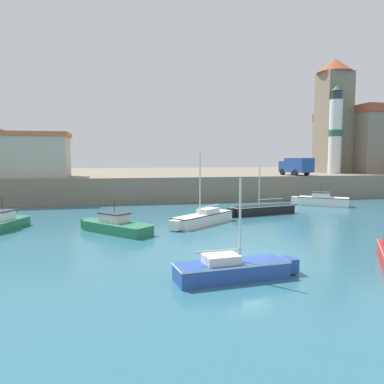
% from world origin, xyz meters
% --- Properties ---
extents(ground_plane, '(200.00, 200.00, 0.00)m').
position_xyz_m(ground_plane, '(0.00, 0.00, 0.00)').
color(ground_plane, '#2D667A').
extents(quay_seawall, '(120.00, 40.00, 2.93)m').
position_xyz_m(quay_seawall, '(0.00, 43.34, 1.46)').
color(quay_seawall, gray).
rests_on(quay_seawall, ground).
extents(motorboat_green_0, '(5.07, 5.43, 2.30)m').
position_xyz_m(motorboat_green_0, '(-6.64, 7.70, 0.52)').
color(motorboat_green_0, '#237A4C').
rests_on(motorboat_green_0, ground).
extents(motorboat_green_1, '(2.88, 4.87, 2.33)m').
position_xyz_m(motorboat_green_1, '(-14.55, 10.29, 0.52)').
color(motorboat_green_1, '#237A4C').
rests_on(motorboat_green_1, ground).
extents(motorboat_white_2, '(5.57, 4.61, 2.39)m').
position_xyz_m(motorboat_white_2, '(15.28, 17.96, 0.58)').
color(motorboat_white_2, white).
rests_on(motorboat_white_2, ground).
extents(sailboat_blue_4, '(5.68, 2.00, 4.35)m').
position_xyz_m(sailboat_blue_4, '(-1.71, -3.49, 0.46)').
color(sailboat_blue_4, '#284C9E').
rests_on(sailboat_blue_4, ground).
extents(sailboat_white_5, '(5.89, 5.18, 5.68)m').
position_xyz_m(sailboat_white_5, '(0.04, 9.51, 0.50)').
color(sailboat_white_5, white).
rests_on(sailboat_white_5, ground).
extents(sailboat_black_6, '(6.84, 2.56, 4.42)m').
position_xyz_m(sailboat_black_6, '(6.53, 13.29, 0.46)').
color(sailboat_black_6, black).
rests_on(sailboat_black_6, ground).
extents(church, '(13.93, 14.96, 16.64)m').
position_xyz_m(church, '(30.77, 33.98, 8.55)').
color(church, gray).
rests_on(church, quay_seawall).
extents(lighthouse, '(1.83, 1.83, 12.31)m').
position_xyz_m(lighthouse, '(24.00, 29.42, 8.89)').
color(lighthouse, silver).
rests_on(lighthouse, quay_seawall).
extents(harbor_shed_mid_row, '(8.75, 5.56, 5.12)m').
position_xyz_m(harbor_shed_mid_row, '(-16.00, 27.44, 5.51)').
color(harbor_shed_mid_row, '#BCB29E').
rests_on(harbor_shed_mid_row, quay_seawall).
extents(truck_on_quay, '(3.17, 4.70, 2.20)m').
position_xyz_m(truck_on_quay, '(16.11, 25.50, 4.14)').
color(truck_on_quay, '#234793').
rests_on(truck_on_quay, quay_seawall).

